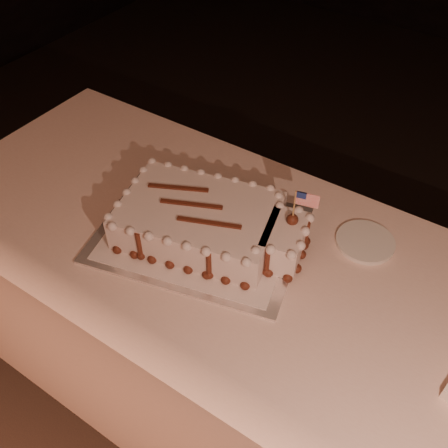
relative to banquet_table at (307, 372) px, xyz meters
The scene contains 6 objects.
room_shell 1.19m from the banquet_table, 90.00° to the right, with size 6.10×8.10×2.90m.
banquet_table is the anchor object (origin of this frame).
cake_board 0.53m from the banquet_table, behind, with size 0.54×0.41×0.01m, color silver.
doily 0.54m from the banquet_table, behind, with size 0.49×0.37×0.00m, color silver.
sheet_cake 0.56m from the banquet_table, behind, with size 0.53×0.37×0.20m.
side_plate 0.44m from the banquet_table, 86.46° to the left, with size 0.16×0.16×0.01m, color silver.
Camera 1 is at (0.20, -0.16, 1.74)m, focal length 40.00 mm.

